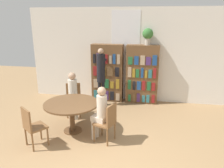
% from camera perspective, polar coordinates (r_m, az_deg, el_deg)
% --- Properties ---
extents(wall_back, '(6.40, 0.07, 3.00)m').
position_cam_1_polar(wall_back, '(7.16, 3.55, 7.49)').
color(wall_back, silver).
rests_on(wall_back, ground_plane).
extents(bookshelf_left, '(1.01, 0.34, 1.87)m').
position_cam_1_polar(bookshelf_left, '(7.18, -1.22, 2.87)').
color(bookshelf_left, brown).
rests_on(bookshelf_left, ground_plane).
extents(bookshelf_right, '(1.01, 0.34, 1.87)m').
position_cam_1_polar(bookshelf_right, '(7.04, 7.85, 2.45)').
color(bookshelf_right, brown).
rests_on(bookshelf_right, ground_plane).
extents(flower_vase, '(0.33, 0.33, 0.50)m').
position_cam_1_polar(flower_vase, '(6.84, 9.32, 12.57)').
color(flower_vase, '#B7AD9E').
rests_on(flower_vase, bookshelf_right).
extents(reading_table, '(1.30, 1.30, 0.74)m').
position_cam_1_polar(reading_table, '(5.31, -10.53, -5.97)').
color(reading_table, brown).
rests_on(reading_table, ground_plane).
extents(chair_near_camera, '(0.56, 0.56, 0.91)m').
position_cam_1_polar(chair_near_camera, '(4.96, -20.18, -10.06)').
color(chair_near_camera, brown).
rests_on(chair_near_camera, ground_plane).
extents(chair_left_side, '(0.50, 0.50, 0.91)m').
position_cam_1_polar(chair_left_side, '(6.28, -10.03, -3.52)').
color(chair_left_side, brown).
rests_on(chair_left_side, ground_plane).
extents(chair_far_side, '(0.51, 0.51, 0.91)m').
position_cam_1_polar(chair_far_side, '(4.85, -1.20, -9.59)').
color(chair_far_side, brown).
rests_on(chair_far_side, ground_plane).
extents(seated_reader_left, '(0.33, 0.39, 1.27)m').
position_cam_1_polar(seated_reader_left, '(6.03, -10.20, -2.21)').
color(seated_reader_left, beige).
rests_on(seated_reader_left, ground_plane).
extents(seated_reader_right, '(0.38, 0.32, 1.27)m').
position_cam_1_polar(seated_reader_right, '(4.85, -3.13, -6.94)').
color(seated_reader_right, beige).
rests_on(seated_reader_right, ground_plane).
extents(librarian_standing, '(0.26, 0.53, 1.81)m').
position_cam_1_polar(librarian_standing, '(6.68, -2.86, 3.16)').
color(librarian_standing, black).
rests_on(librarian_standing, ground_plane).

